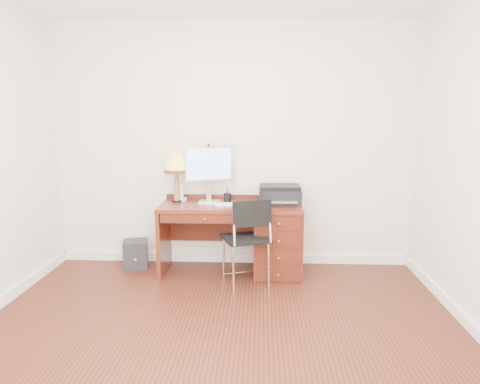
{
  "coord_description": "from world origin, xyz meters",
  "views": [
    {
      "loc": [
        0.32,
        -3.47,
        1.72
      ],
      "look_at": [
        0.11,
        1.2,
        0.92
      ],
      "focal_mm": 35.0,
      "sensor_mm": 36.0,
      "label": 1
    }
  ],
  "objects_px": {
    "equipment_box": "(136,254)",
    "chair": "(245,234)",
    "desk": "(261,235)",
    "printer": "(280,194)",
    "phone": "(182,196)",
    "monitor": "(210,167)",
    "leg_lamp": "(176,166)"
  },
  "relations": [
    {
      "from": "desk",
      "to": "chair",
      "type": "height_order",
      "value": "chair"
    },
    {
      "from": "monitor",
      "to": "printer",
      "type": "bearing_deg",
      "value": -23.8
    },
    {
      "from": "leg_lamp",
      "to": "printer",
      "type": "bearing_deg",
      "value": -1.31
    },
    {
      "from": "printer",
      "to": "phone",
      "type": "relative_size",
      "value": 2.46
    },
    {
      "from": "monitor",
      "to": "leg_lamp",
      "type": "bearing_deg",
      "value": 164.18
    },
    {
      "from": "equipment_box",
      "to": "chair",
      "type": "bearing_deg",
      "value": -35.91
    },
    {
      "from": "desk",
      "to": "equipment_box",
      "type": "height_order",
      "value": "desk"
    },
    {
      "from": "desk",
      "to": "monitor",
      "type": "bearing_deg",
      "value": 166.26
    },
    {
      "from": "leg_lamp",
      "to": "chair",
      "type": "bearing_deg",
      "value": -35.46
    },
    {
      "from": "phone",
      "to": "printer",
      "type": "bearing_deg",
      "value": 13.6
    },
    {
      "from": "monitor",
      "to": "chair",
      "type": "relative_size",
      "value": 0.67
    },
    {
      "from": "chair",
      "to": "equipment_box",
      "type": "bearing_deg",
      "value": 137.35
    },
    {
      "from": "phone",
      "to": "monitor",
      "type": "bearing_deg",
      "value": 14.15
    },
    {
      "from": "printer",
      "to": "leg_lamp",
      "type": "height_order",
      "value": "leg_lamp"
    },
    {
      "from": "printer",
      "to": "chair",
      "type": "xyz_separation_m",
      "value": [
        -0.35,
        -0.52,
        -0.3
      ]
    },
    {
      "from": "desk",
      "to": "equipment_box",
      "type": "relative_size",
      "value": 4.9
    },
    {
      "from": "desk",
      "to": "printer",
      "type": "distance_m",
      "value": 0.48
    },
    {
      "from": "desk",
      "to": "monitor",
      "type": "relative_size",
      "value": 2.49
    },
    {
      "from": "phone",
      "to": "chair",
      "type": "height_order",
      "value": "phone"
    },
    {
      "from": "printer",
      "to": "chair",
      "type": "distance_m",
      "value": 0.7
    },
    {
      "from": "monitor",
      "to": "printer",
      "type": "relative_size",
      "value": 1.34
    },
    {
      "from": "chair",
      "to": "leg_lamp",
      "type": "bearing_deg",
      "value": 125.0
    },
    {
      "from": "equipment_box",
      "to": "printer",
      "type": "bearing_deg",
      "value": -13.18
    },
    {
      "from": "printer",
      "to": "leg_lamp",
      "type": "xyz_separation_m",
      "value": [
        -1.12,
        0.03,
        0.3
      ]
    },
    {
      "from": "printer",
      "to": "equipment_box",
      "type": "height_order",
      "value": "printer"
    },
    {
      "from": "desk",
      "to": "leg_lamp",
      "type": "bearing_deg",
      "value": 173.12
    },
    {
      "from": "printer",
      "to": "leg_lamp",
      "type": "bearing_deg",
      "value": 176.73
    },
    {
      "from": "monitor",
      "to": "phone",
      "type": "xyz_separation_m",
      "value": [
        -0.32,
        0.02,
        -0.33
      ]
    },
    {
      "from": "monitor",
      "to": "equipment_box",
      "type": "height_order",
      "value": "monitor"
    },
    {
      "from": "desk",
      "to": "equipment_box",
      "type": "bearing_deg",
      "value": 176.07
    },
    {
      "from": "desk",
      "to": "phone",
      "type": "bearing_deg",
      "value": 170.04
    },
    {
      "from": "leg_lamp",
      "to": "equipment_box",
      "type": "bearing_deg",
      "value": -178.22
    }
  ]
}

